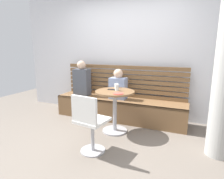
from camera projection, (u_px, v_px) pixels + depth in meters
The scene contains 12 objects.
ground at pixel (91, 145), 2.89m from camera, with size 8.00×8.00×0.00m, color #70665B.
back_wall at pixel (126, 49), 4.06m from camera, with size 5.20×0.10×2.90m, color silver.
booth_bench at pixel (119, 109), 3.92m from camera, with size 2.70×0.52×0.44m.
booth_backrest at pixel (123, 81), 4.02m from camera, with size 2.65×0.04×0.67m.
cafe_table at pixel (115, 103), 3.28m from camera, with size 0.68×0.68×0.74m.
white_chair at pixel (89, 122), 2.57m from camera, with size 0.45×0.45×0.85m.
person_adult at pixel (82, 80), 4.14m from camera, with size 0.34×0.22×0.76m.
person_child_left at pixel (118, 86), 3.84m from camera, with size 0.34×0.22×0.62m.
cup_glass_short at pixel (117, 86), 3.49m from camera, with size 0.08×0.08×0.08m, color silver.
cup_water_clear at pixel (117, 88), 3.24m from camera, with size 0.07×0.07×0.11m, color white.
plate_small at pixel (118, 94), 3.01m from camera, with size 0.17×0.17×0.01m, color #DB4C42.
phone_on_table at pixel (112, 89), 3.33m from camera, with size 0.07×0.14×0.01m, color black.
Camera 1 is at (1.32, -2.31, 1.44)m, focal length 30.17 mm.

